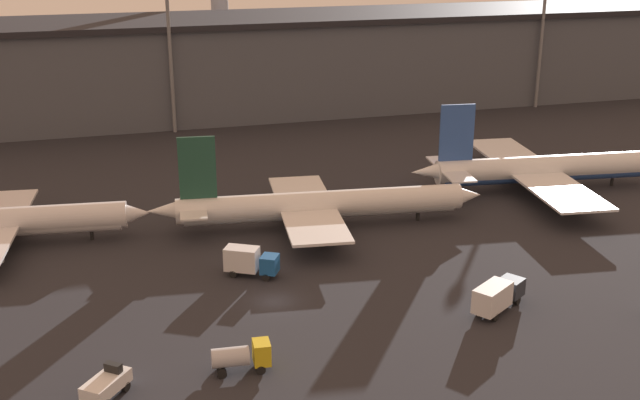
{
  "coord_description": "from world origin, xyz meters",
  "views": [
    {
      "loc": [
        -17.31,
        -77.92,
        39.93
      ],
      "look_at": [
        9.48,
        14.71,
        6.0
      ],
      "focal_mm": 45.0,
      "sensor_mm": 36.0,
      "label": 1
    }
  ],
  "objects_px": {
    "service_vehicle_0": "(498,295)",
    "service_vehicle_3": "(107,384)",
    "airplane_2": "(539,169)",
    "airplane_1": "(317,205)",
    "service_vehicle_1": "(249,261)",
    "service_vehicle_4": "(242,356)"
  },
  "relations": [
    {
      "from": "service_vehicle_1",
      "to": "service_vehicle_4",
      "type": "bearing_deg",
      "value": -73.93
    },
    {
      "from": "airplane_1",
      "to": "service_vehicle_0",
      "type": "xyz_separation_m",
      "value": [
        11.68,
        -29.46,
        -1.26
      ]
    },
    {
      "from": "airplane_1",
      "to": "airplane_2",
      "type": "distance_m",
      "value": 37.78
    },
    {
      "from": "service_vehicle_0",
      "to": "service_vehicle_3",
      "type": "height_order",
      "value": "service_vehicle_0"
    },
    {
      "from": "service_vehicle_0",
      "to": "service_vehicle_1",
      "type": "bearing_deg",
      "value": 111.93
    },
    {
      "from": "airplane_1",
      "to": "service_vehicle_0",
      "type": "relative_size",
      "value": 5.93
    },
    {
      "from": "airplane_2",
      "to": "service_vehicle_0",
      "type": "distance_m",
      "value": 43.57
    },
    {
      "from": "service_vehicle_1",
      "to": "service_vehicle_4",
      "type": "relative_size",
      "value": 1.18
    },
    {
      "from": "airplane_1",
      "to": "service_vehicle_1",
      "type": "bearing_deg",
      "value": -125.83
    },
    {
      "from": "service_vehicle_0",
      "to": "service_vehicle_4",
      "type": "relative_size",
      "value": 1.39
    },
    {
      "from": "service_vehicle_1",
      "to": "airplane_1",
      "type": "bearing_deg",
      "value": 76.93
    },
    {
      "from": "service_vehicle_0",
      "to": "service_vehicle_3",
      "type": "distance_m",
      "value": 41.23
    },
    {
      "from": "service_vehicle_0",
      "to": "airplane_2",
      "type": "bearing_deg",
      "value": 20.16
    },
    {
      "from": "airplane_2",
      "to": "service_vehicle_3",
      "type": "xyz_separation_m",
      "value": [
        -66.55,
        -40.48,
        -2.09
      ]
    },
    {
      "from": "service_vehicle_3",
      "to": "airplane_1",
      "type": "bearing_deg",
      "value": -0.89
    },
    {
      "from": "airplane_1",
      "to": "service_vehicle_1",
      "type": "xyz_separation_m",
      "value": [
        -12.08,
        -13.22,
        -1.21
      ]
    },
    {
      "from": "airplane_2",
      "to": "service_vehicle_1",
      "type": "distance_m",
      "value": 52.95
    },
    {
      "from": "service_vehicle_4",
      "to": "service_vehicle_1",
      "type": "bearing_deg",
      "value": 81.26
    },
    {
      "from": "airplane_1",
      "to": "service_vehicle_4",
      "type": "xyz_separation_m",
      "value": [
        -16.96,
        -33.89,
        -1.55
      ]
    },
    {
      "from": "airplane_2",
      "to": "airplane_1",
      "type": "bearing_deg",
      "value": -164.72
    },
    {
      "from": "service_vehicle_3",
      "to": "service_vehicle_1",
      "type": "bearing_deg",
      "value": 0.67
    },
    {
      "from": "airplane_1",
      "to": "service_vehicle_0",
      "type": "bearing_deg",
      "value": -61.79
    }
  ]
}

